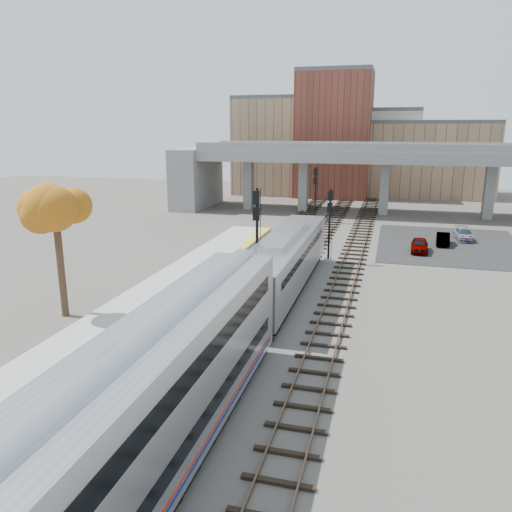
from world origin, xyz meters
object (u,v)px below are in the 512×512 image
at_px(signal_mast_mid, 329,228).
at_px(car_c, 464,234).
at_px(signal_mast_near, 257,239).
at_px(car_b, 443,239).
at_px(coach, 120,441).
at_px(locomotive, 285,261).
at_px(signal_mast_far, 315,195).
at_px(car_a, 420,245).
at_px(tree, 55,212).

xyz_separation_m(signal_mast_mid, car_c, (12.57, 12.59, -2.43)).
distance_m(signal_mast_near, car_b, 23.48).
height_order(coach, car_c, coach).
distance_m(locomotive, car_b, 22.15).
height_order(signal_mast_far, car_a, signal_mast_far).
height_order(tree, car_c, tree).
distance_m(signal_mast_mid, tree, 22.62).
bearing_deg(signal_mast_far, car_b, -32.53).
bearing_deg(tree, car_a, 46.14).
bearing_deg(locomotive, car_a, 56.10).
xyz_separation_m(signal_mast_mid, car_a, (7.87, 5.87, -2.36)).
bearing_deg(coach, car_a, 75.17).
distance_m(tree, car_b, 36.78).
height_order(signal_mast_mid, car_c, signal_mast_mid).
height_order(tree, car_a, tree).
xyz_separation_m(signal_mast_near, car_a, (11.97, 14.64, -3.01)).
xyz_separation_m(car_a, car_b, (2.39, 3.67, -0.06)).
bearing_deg(locomotive, car_b, 56.26).
relative_size(signal_mast_far, car_b, 1.90).
bearing_deg(car_b, tree, -128.66).
relative_size(tree, car_c, 2.20).
height_order(locomotive, signal_mast_far, signal_mast_far).
distance_m(locomotive, coach, 22.61).
bearing_deg(car_b, locomotive, -119.83).
relative_size(locomotive, tree, 2.14).
distance_m(signal_mast_near, signal_mast_mid, 9.71).
height_order(signal_mast_near, car_c, signal_mast_near).
xyz_separation_m(coach, signal_mast_near, (-2.10, 22.66, 0.91)).
distance_m(signal_mast_near, car_c, 27.27).
bearing_deg(locomotive, signal_mast_near, 178.61).
relative_size(signal_mast_mid, car_a, 1.67).
distance_m(signal_mast_mid, car_c, 17.96).
xyz_separation_m(locomotive, car_a, (9.87, 14.69, -1.58)).
bearing_deg(signal_mast_near, signal_mast_mid, 64.95).
relative_size(signal_mast_mid, car_c, 1.58).
distance_m(locomotive, tree, 15.47).
bearing_deg(tree, signal_mast_near, 39.55).
relative_size(coach, signal_mast_near, 3.40).
relative_size(tree, car_b, 2.48).
distance_m(coach, car_c, 46.42).
bearing_deg(car_a, car_b, 59.05).
bearing_deg(tree, signal_mast_far, 74.16).
bearing_deg(car_b, signal_mast_near, -124.20).
height_order(coach, signal_mast_near, signal_mast_near).
height_order(locomotive, signal_mast_near, signal_mast_near).
bearing_deg(signal_mast_mid, car_b, 42.90).
relative_size(locomotive, coach, 0.76).
distance_m(signal_mast_far, car_a, 17.75).
bearing_deg(coach, signal_mast_near, 95.30).
height_order(signal_mast_far, tree, tree).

